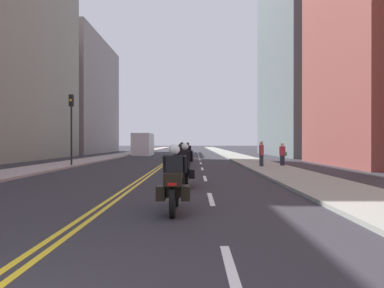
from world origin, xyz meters
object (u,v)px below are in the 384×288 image
object	(u,v)px
motorcycle_1	(185,169)
pedestrian_1	(283,155)
motorcycle_0	(174,184)
traffic_light_near	(71,117)
motorcycle_6	(188,152)
parked_truck	(144,145)
motorcycle_3	(182,158)
pedestrian_0	(261,154)
motorcycle_4	(186,156)
motorcycle_2	(181,163)
motorcycle_5	(188,154)

from	to	relation	value
motorcycle_1	pedestrian_1	distance (m)	12.38
motorcycle_0	traffic_light_near	distance (m)	17.97
motorcycle_6	parked_truck	xyz separation A→B (m)	(-5.90, 10.14, 0.62)
motorcycle_3	pedestrian_0	size ratio (longest dim) A/B	1.30
motorcycle_0	motorcycle_1	distance (m)	4.85
motorcycle_4	parked_truck	xyz separation A→B (m)	(-5.92, 19.32, 0.63)
motorcycle_4	traffic_light_near	distance (m)	8.56
traffic_light_near	parked_truck	size ratio (longest dim) A/B	0.75
motorcycle_3	traffic_light_near	distance (m)	8.40
motorcycle_2	motorcycle_5	size ratio (longest dim) A/B	0.98
traffic_light_near	pedestrian_1	distance (m)	14.48
motorcycle_6	pedestrian_0	size ratio (longest dim) A/B	1.28
motorcycle_5	pedestrian_0	world-z (taller)	pedestrian_0
motorcycle_5	pedestrian_1	size ratio (longest dim) A/B	1.38
motorcycle_3	motorcycle_4	bearing A→B (deg)	89.80
motorcycle_4	motorcycle_6	size ratio (longest dim) A/B	1.02
motorcycle_1	motorcycle_4	xyz separation A→B (m)	(-0.30, 13.57, -0.03)
motorcycle_1	pedestrian_0	distance (m)	10.95
motorcycle_5	parked_truck	bearing A→B (deg)	110.93
motorcycle_0	motorcycle_6	bearing A→B (deg)	90.62
traffic_light_near	pedestrian_0	size ratio (longest dim) A/B	2.84
motorcycle_5	traffic_light_near	xyz separation A→B (m)	(-7.79, -7.01, 2.70)
parked_truck	traffic_light_near	bearing A→B (deg)	-94.71
motorcycle_1	motorcycle_5	size ratio (longest dim) A/B	1.02
motorcycle_0	parked_truck	bearing A→B (deg)	99.38
motorcycle_5	motorcycle_6	bearing A→B (deg)	90.03
motorcycle_5	parked_truck	xyz separation A→B (m)	(-5.99, 14.83, 0.60)
motorcycle_5	parked_truck	world-z (taller)	parked_truck
motorcycle_6	pedestrian_0	bearing A→B (deg)	-69.29
motorcycle_5	pedestrian_1	distance (m)	9.80
motorcycle_3	traffic_light_near	xyz separation A→B (m)	(-7.60, 2.37, 2.70)
motorcycle_3	traffic_light_near	world-z (taller)	traffic_light_near
motorcycle_1	motorcycle_6	distance (m)	22.75
motorcycle_3	motorcycle_6	world-z (taller)	motorcycle_3
motorcycle_1	pedestrian_1	size ratio (longest dim) A/B	1.40
motorcycle_2	traffic_light_near	world-z (taller)	traffic_light_near
pedestrian_1	motorcycle_3	bearing A→B (deg)	-138.58
traffic_light_near	pedestrian_0	xyz separation A→B (m)	(12.70, -1.17, -2.48)
traffic_light_near	pedestrian_1	world-z (taller)	traffic_light_near
motorcycle_0	pedestrian_1	bearing A→B (deg)	67.99
motorcycle_0	motorcycle_2	world-z (taller)	motorcycle_0
motorcycle_3	motorcycle_5	bearing A→B (deg)	90.05
motorcycle_0	pedestrian_0	size ratio (longest dim) A/B	1.24
motorcycle_1	parked_truck	distance (m)	33.48
traffic_light_near	pedestrian_0	bearing A→B (deg)	-5.24
motorcycle_0	motorcycle_5	world-z (taller)	motorcycle_5
motorcycle_6	parked_truck	distance (m)	11.75
motorcycle_4	parked_truck	bearing A→B (deg)	105.10
traffic_light_near	parked_truck	distance (m)	22.01
motorcycle_0	motorcycle_4	size ratio (longest dim) A/B	0.95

